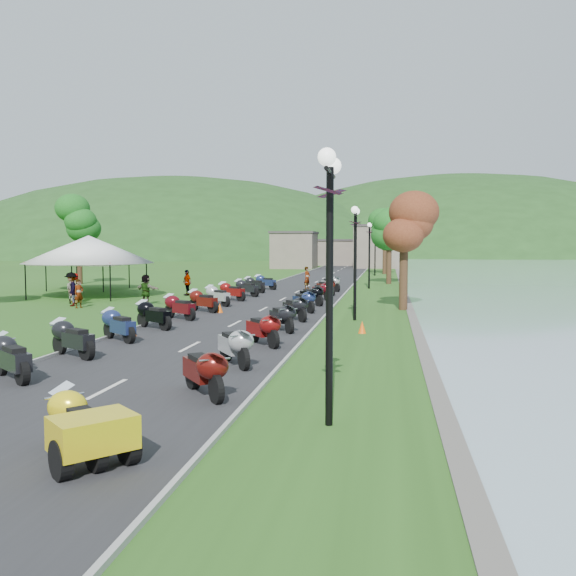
{
  "coord_description": "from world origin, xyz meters",
  "views": [
    {
      "loc": [
        6.47,
        -9.17,
        3.39
      ],
      "look_at": [
        1.67,
        19.86,
        1.3
      ],
      "focal_mm": 38.0,
      "sensor_mm": 36.0,
      "label": 1
    }
  ],
  "objects_px": {
    "streetlamp_near": "(329,293)",
    "pedestrian_a": "(79,308)",
    "yellow_trike": "(79,427)",
    "vendor_tent_main": "(89,266)",
    "pedestrian_b": "(73,304)",
    "pedestrian_c": "(72,306)"
  },
  "relations": [
    {
      "from": "streetlamp_near",
      "to": "pedestrian_a",
      "type": "relative_size",
      "value": 3.23
    },
    {
      "from": "pedestrian_a",
      "to": "pedestrian_b",
      "type": "distance_m",
      "value": 2.73
    },
    {
      "from": "vendor_tent_main",
      "to": "streetlamp_near",
      "type": "bearing_deg",
      "value": -54.86
    },
    {
      "from": "yellow_trike",
      "to": "streetlamp_near",
      "type": "relative_size",
      "value": 0.45
    },
    {
      "from": "streetlamp_near",
      "to": "vendor_tent_main",
      "type": "height_order",
      "value": "streetlamp_near"
    },
    {
      "from": "vendor_tent_main",
      "to": "pedestrian_a",
      "type": "distance_m",
      "value": 7.58
    },
    {
      "from": "pedestrian_a",
      "to": "streetlamp_near",
      "type": "bearing_deg",
      "value": -116.96
    },
    {
      "from": "streetlamp_near",
      "to": "pedestrian_b",
      "type": "distance_m",
      "value": 27.34
    },
    {
      "from": "yellow_trike",
      "to": "streetlamp_near",
      "type": "distance_m",
      "value": 4.86
    },
    {
      "from": "streetlamp_near",
      "to": "pedestrian_c",
      "type": "bearing_deg",
      "value": 129.08
    },
    {
      "from": "pedestrian_b",
      "to": "pedestrian_c",
      "type": "distance_m",
      "value": 1.54
    },
    {
      "from": "pedestrian_a",
      "to": "pedestrian_b",
      "type": "relative_size",
      "value": 0.97
    },
    {
      "from": "pedestrian_b",
      "to": "yellow_trike",
      "type": "bearing_deg",
      "value": 137.51
    },
    {
      "from": "streetlamp_near",
      "to": "pedestrian_c",
      "type": "height_order",
      "value": "streetlamp_near"
    },
    {
      "from": "vendor_tent_main",
      "to": "pedestrian_c",
      "type": "distance_m",
      "value": 6.51
    },
    {
      "from": "pedestrian_a",
      "to": "pedestrian_c",
      "type": "distance_m",
      "value": 1.23
    },
    {
      "from": "yellow_trike",
      "to": "streetlamp_near",
      "type": "bearing_deg",
      "value": -105.01
    },
    {
      "from": "pedestrian_a",
      "to": "pedestrian_c",
      "type": "relative_size",
      "value": 0.82
    },
    {
      "from": "pedestrian_c",
      "to": "pedestrian_a",
      "type": "bearing_deg",
      "value": 16.64
    },
    {
      "from": "vendor_tent_main",
      "to": "pedestrian_a",
      "type": "bearing_deg",
      "value": -66.94
    },
    {
      "from": "yellow_trike",
      "to": "pedestrian_c",
      "type": "bearing_deg",
      "value": -18.67
    },
    {
      "from": "streetlamp_near",
      "to": "pedestrian_a",
      "type": "xyz_separation_m",
      "value": [
        -15.33,
        19.12,
        -2.5
      ]
    }
  ]
}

